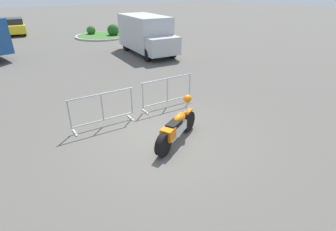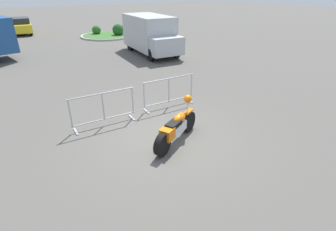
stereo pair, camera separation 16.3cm
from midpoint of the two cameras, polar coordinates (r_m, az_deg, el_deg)
ground_plane at (r=7.57m, az=0.14°, el=-4.69°), size 120.00×120.00×0.00m
motorcycle at (r=7.14m, az=2.51°, el=-2.61°), size 1.97×1.01×1.18m
crowd_barrier_near at (r=8.19m, az=-13.33°, el=1.43°), size 2.04×0.58×1.07m
crowd_barrier_far at (r=9.28m, az=0.69°, el=5.13°), size 2.04×0.58×1.07m
delivery_van at (r=17.34m, az=-3.62°, el=17.39°), size 2.56×5.20×2.31m
parked_car_yellow at (r=28.53m, az=-29.26°, el=16.70°), size 2.20×4.32×1.40m
planter_island at (r=24.34m, az=-12.65°, el=16.95°), size 4.45×4.45×1.05m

